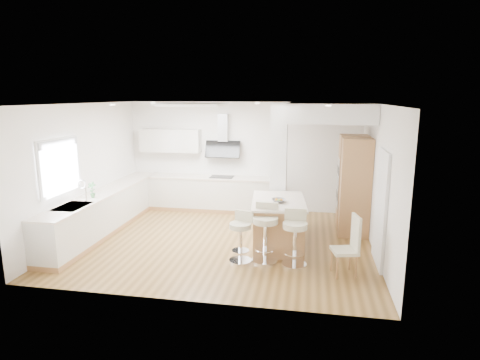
% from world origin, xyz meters
% --- Properties ---
extents(ground, '(6.00, 6.00, 0.00)m').
position_xyz_m(ground, '(0.00, 0.00, 0.00)').
color(ground, olive).
rests_on(ground, ground).
extents(ceiling, '(6.00, 5.00, 0.02)m').
position_xyz_m(ceiling, '(0.00, 0.00, 0.00)').
color(ceiling, white).
rests_on(ceiling, ground).
extents(wall_back, '(6.00, 0.04, 2.80)m').
position_xyz_m(wall_back, '(0.00, 2.50, 1.40)').
color(wall_back, white).
rests_on(wall_back, ground).
extents(wall_left, '(0.04, 5.00, 2.80)m').
position_xyz_m(wall_left, '(-3.00, 0.00, 1.40)').
color(wall_left, white).
rests_on(wall_left, ground).
extents(wall_right, '(0.04, 5.00, 2.80)m').
position_xyz_m(wall_right, '(3.00, 0.00, 1.40)').
color(wall_right, white).
rests_on(wall_right, ground).
extents(skylight, '(4.10, 2.10, 0.06)m').
position_xyz_m(skylight, '(-0.79, 0.60, 2.77)').
color(skylight, white).
rests_on(skylight, ground).
extents(window_left, '(0.06, 1.28, 1.07)m').
position_xyz_m(window_left, '(-2.96, -0.90, 1.69)').
color(window_left, white).
rests_on(window_left, ground).
extents(doorway_right, '(0.05, 1.00, 2.10)m').
position_xyz_m(doorway_right, '(2.97, -0.60, 1.00)').
color(doorway_right, '#494239').
rests_on(doorway_right, ground).
extents(counter_left, '(0.63, 4.50, 1.35)m').
position_xyz_m(counter_left, '(-2.70, 0.23, 0.46)').
color(counter_left, '#B3804C').
rests_on(counter_left, ground).
extents(counter_back, '(3.62, 0.63, 2.50)m').
position_xyz_m(counter_back, '(-0.91, 2.22, 0.70)').
color(counter_back, '#B3804C').
rests_on(counter_back, ground).
extents(pillar, '(0.35, 0.35, 2.80)m').
position_xyz_m(pillar, '(1.05, 0.95, 1.40)').
color(pillar, white).
rests_on(pillar, ground).
extents(soffit, '(1.78, 2.20, 0.40)m').
position_xyz_m(soffit, '(2.10, 1.40, 2.60)').
color(soffit, white).
rests_on(soffit, ground).
extents(oven_column, '(0.63, 1.21, 2.10)m').
position_xyz_m(oven_column, '(2.68, 1.23, 1.05)').
color(oven_column, '#B3804C').
rests_on(oven_column, ground).
extents(peninsula, '(1.18, 1.64, 1.01)m').
position_xyz_m(peninsula, '(1.14, -0.04, 0.48)').
color(peninsula, '#B3804C').
rests_on(peninsula, ground).
extents(bar_stool_a, '(0.51, 0.51, 0.92)m').
position_xyz_m(bar_stool_a, '(0.54, -0.92, 0.52)').
color(bar_stool_a, white).
rests_on(bar_stool_a, ground).
extents(bar_stool_b, '(0.50, 0.50, 1.06)m').
position_xyz_m(bar_stool_b, '(0.98, -0.84, 0.60)').
color(bar_stool_b, white).
rests_on(bar_stool_b, ground).
extents(bar_stool_c, '(0.45, 0.45, 1.00)m').
position_xyz_m(bar_stool_c, '(1.51, -0.92, 0.56)').
color(bar_stool_c, white).
rests_on(bar_stool_c, ground).
extents(dining_chair, '(0.48, 0.48, 1.03)m').
position_xyz_m(dining_chair, '(2.43, -1.15, 0.55)').
color(dining_chair, beige).
rests_on(dining_chair, ground).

